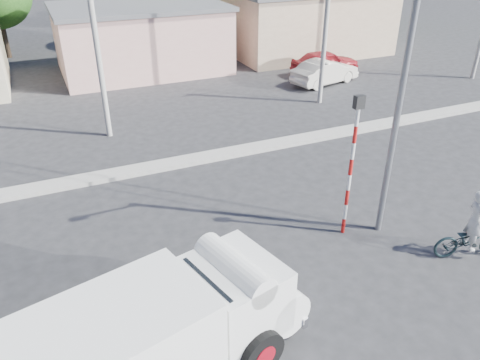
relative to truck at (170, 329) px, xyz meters
name	(u,v)px	position (x,y,z in m)	size (l,w,h in m)	color
ground_plane	(272,292)	(3.05, 1.42, -1.33)	(120.00, 120.00, 0.00)	#272629
median	(179,162)	(3.05, 9.42, -1.25)	(40.00, 0.80, 0.16)	#99968E
truck	(170,329)	(0.00, 0.00, 0.00)	(6.14, 3.46, 2.40)	black
bicycle	(470,240)	(8.80, 0.54, -0.79)	(0.72, 2.07, 1.09)	#182629
cyclist	(473,229)	(8.80, 0.54, -0.42)	(0.66, 0.43, 1.82)	silver
car_cream	(325,72)	(14.10, 16.15, -0.62)	(1.50, 4.31, 1.42)	beige
car_red	(325,62)	(15.24, 17.90, -0.59)	(1.76, 4.37, 1.49)	maroon
traffic_pole	(352,156)	(6.25, 2.92, 1.26)	(0.28, 0.18, 4.36)	red
streetlight	(400,72)	(7.19, 2.62, 3.63)	(2.34, 0.22, 9.00)	slate
building_row	(127,37)	(4.15, 23.42, 0.80)	(37.80, 7.30, 4.44)	#BFAF90
utility_poles	(217,33)	(6.30, 13.42, 2.74)	(35.40, 0.24, 8.00)	#99968E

